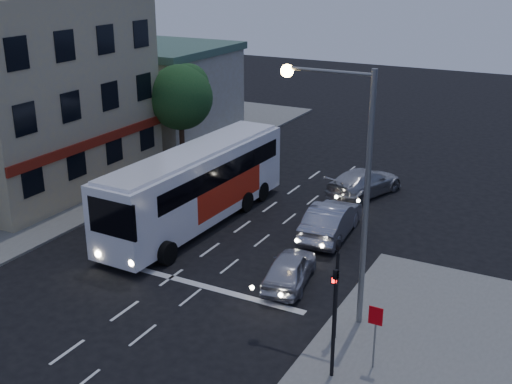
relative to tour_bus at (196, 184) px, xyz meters
The scene contains 14 objects.
ground 7.88m from the tour_bus, 73.66° to the right, with size 120.00×120.00×0.00m, color black.
sidewalk_far 11.07m from the tour_bus, behind, with size 12.00×50.00×0.12m, color slate.
road_markings 5.65m from the tour_bus, 49.35° to the right, with size 8.00×30.55×0.01m.
tour_bus is the anchor object (origin of this frame).
car_suv 7.63m from the tour_bus, 27.77° to the right, with size 1.59×3.94×1.34m, color #B8B9C3.
car_sedan_a 6.69m from the tour_bus, 14.88° to the left, with size 1.72×4.92×1.62m, color #8F91A0.
car_sedan_b 9.87m from the tour_bus, 52.94° to the left, with size 2.06×5.08×1.47m, color #B0AFB3.
traffic_signal_main 11.73m from the tour_bus, 33.80° to the right, with size 0.25×0.35×4.10m.
traffic_signal_side 13.47m from the tour_bus, 39.14° to the right, with size 0.18×0.15×4.10m.
regulatory_sign 13.71m from the tour_bus, 33.37° to the right, with size 0.45×0.12×2.20m.
streetlight 11.37m from the tour_bus, 28.26° to the right, with size 3.32×0.44×9.00m.
main_building 12.24m from the tour_bus, behind, with size 10.12×12.00×11.00m.
low_building_north 17.09m from the tour_bus, 131.81° to the left, with size 9.40×9.40×6.50m.
street_tree 10.12m from the tour_bus, 128.14° to the left, with size 4.00×4.00×6.20m.
Camera 1 is at (14.08, -17.14, 12.34)m, focal length 45.00 mm.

